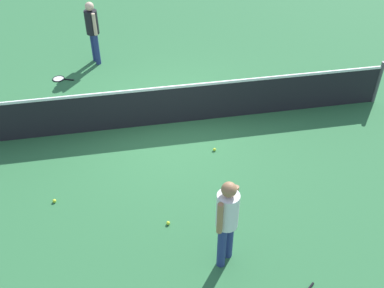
# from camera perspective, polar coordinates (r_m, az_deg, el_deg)

# --- Properties ---
(ground_plane) EXTENTS (40.00, 40.00, 0.00)m
(ground_plane) POSITION_cam_1_polar(r_m,az_deg,el_deg) (10.47, -2.88, 2.62)
(ground_plane) COLOR #2D6B3D
(court_net) EXTENTS (10.09, 0.09, 1.07)m
(court_net) POSITION_cam_1_polar(r_m,az_deg,el_deg) (10.19, -2.97, 4.90)
(court_net) COLOR #4C4C51
(court_net) RESTS_ON ground_plane
(player_near_side) EXTENTS (0.48, 0.48, 1.70)m
(player_near_side) POSITION_cam_1_polar(r_m,az_deg,el_deg) (6.97, 4.38, -9.06)
(player_near_side) COLOR navy
(player_near_side) RESTS_ON ground_plane
(player_far_side) EXTENTS (0.44, 0.52, 1.70)m
(player_far_side) POSITION_cam_1_polar(r_m,az_deg,el_deg) (12.73, -12.27, 13.94)
(player_far_side) COLOR navy
(player_far_side) RESTS_ON ground_plane
(tennis_racket_far_player) EXTENTS (0.61, 0.41, 0.03)m
(tennis_racket_far_player) POSITION_cam_1_polar(r_m,az_deg,el_deg) (12.57, -16.13, 7.79)
(tennis_racket_far_player) COLOR black
(tennis_racket_far_player) RESTS_ON ground_plane
(tennis_ball_near_player) EXTENTS (0.07, 0.07, 0.07)m
(tennis_ball_near_player) POSITION_cam_1_polar(r_m,az_deg,el_deg) (8.19, -2.98, -9.77)
(tennis_ball_near_player) COLOR #C6E033
(tennis_ball_near_player) RESTS_ON ground_plane
(tennis_ball_by_net) EXTENTS (0.07, 0.07, 0.07)m
(tennis_ball_by_net) POSITION_cam_1_polar(r_m,az_deg,el_deg) (9.66, 2.80, -0.69)
(tennis_ball_by_net) COLOR #C6E033
(tennis_ball_by_net) RESTS_ON ground_plane
(tennis_ball_midcourt) EXTENTS (0.07, 0.07, 0.07)m
(tennis_ball_midcourt) POSITION_cam_1_polar(r_m,az_deg,el_deg) (8.91, -16.72, -6.78)
(tennis_ball_midcourt) COLOR #C6E033
(tennis_ball_midcourt) RESTS_ON ground_plane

